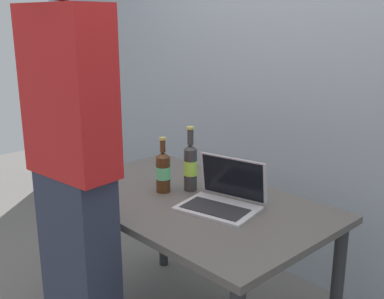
% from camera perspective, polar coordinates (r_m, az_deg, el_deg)
% --- Properties ---
extents(desk, '(1.37, 0.82, 0.75)m').
position_cam_1_polar(desk, '(2.30, -0.39, -8.16)').
color(desk, '#56514C').
rests_on(desk, ground).
extents(laptop, '(0.40, 0.35, 0.22)m').
position_cam_1_polar(laptop, '(2.16, 3.80, -5.84)').
color(laptop, '#B7BABC').
rests_on(laptop, desk).
extents(beer_bottle_brown, '(0.07, 0.07, 0.33)m').
position_cam_1_polar(beer_bottle_brown, '(2.33, -0.19, -1.99)').
color(beer_bottle_brown, '#333333').
rests_on(beer_bottle_brown, desk).
extents(beer_bottle_green, '(0.07, 0.07, 0.28)m').
position_cam_1_polar(beer_bottle_green, '(2.32, -3.56, -2.64)').
color(beer_bottle_green, '#472B14').
rests_on(beer_bottle_green, desk).
extents(person_figure, '(0.41, 0.29, 1.88)m').
position_cam_1_polar(person_figure, '(1.91, -14.23, -3.31)').
color(person_figure, '#2D3347').
rests_on(person_figure, ground).
extents(back_wall, '(6.00, 0.10, 2.60)m').
position_cam_1_polar(back_wall, '(2.84, 13.60, 9.42)').
color(back_wall, '#99A3AD').
rests_on(back_wall, ground).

